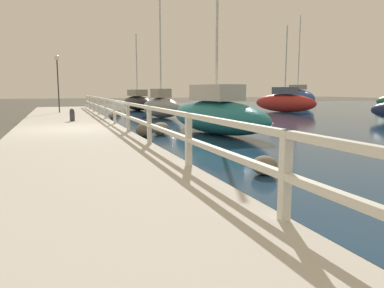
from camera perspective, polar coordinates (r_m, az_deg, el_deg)
The scene contains 16 objects.
ground_plane at distance 13.54m, azimuth -18.07°, elevation 1.23°, with size 120.00×120.00×0.00m, color #4C473D.
dock_walkway at distance 13.52m, azimuth -18.09°, elevation 1.73°, with size 3.70×36.00×0.24m.
railing at distance 13.63m, azimuth -10.84°, elevation 5.22°, with size 0.10×32.50×0.93m.
boulder_mid_strip at distance 22.01m, azimuth -11.78°, elevation 4.44°, with size 0.44×0.40×0.33m.
boulder_far_strip at distance 7.02m, azimuth 10.97°, elevation -3.21°, with size 0.48×0.43×0.36m.
boulder_upstream at distance 13.03m, azimuth -4.80°, elevation 2.34°, with size 0.59×0.53×0.45m.
boulder_downstream at distance 23.93m, azimuth -11.29°, elevation 4.74°, with size 0.44×0.39×0.33m.
boulder_water_edge at distance 12.56m, azimuth -7.24°, elevation 2.09°, with size 0.60×0.54×0.45m.
boulder_near_dock at distance 21.09m, azimuth -12.10°, elevation 4.22°, with size 0.38×0.34×0.29m.
mooring_bollard at distance 16.72m, azimuth -17.80°, elevation 4.25°, with size 0.21×0.21×0.54m.
dock_lamp at distance 23.45m, azimuth -19.83°, elevation 10.62°, with size 0.28×0.28×3.30m.
sailboat_gray at distance 21.17m, azimuth -4.75°, elevation 5.79°, with size 2.15×3.70×7.53m.
sailboat_teal at distance 13.30m, azimuth 3.71°, elevation 4.53°, with size 2.48×5.74×6.31m.
sailboat_red at distance 27.26m, azimuth 13.94°, elevation 6.26°, with size 2.96×4.86×5.94m.
sailboat_blue at distance 34.87m, azimuth 15.76°, elevation 6.80°, with size 1.86×5.42×7.95m.
sailboat_black at distance 29.19m, azimuth -8.33°, elevation 6.37°, with size 1.97×5.94×5.72m.
Camera 1 is at (-0.37, -13.44, 1.56)m, focal length 35.00 mm.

